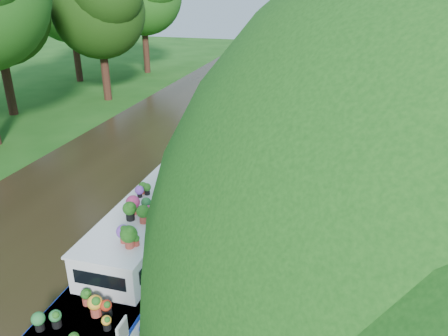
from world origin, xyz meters
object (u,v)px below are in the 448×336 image
(pedestrian_pink, at_px, (311,89))
(sandwich_board, at_px, (257,291))
(plant_boat, at_px, (158,227))
(second_boat, at_px, (264,91))
(pedestrian_dark, at_px, (315,84))

(pedestrian_pink, bearing_deg, sandwich_board, -108.45)
(plant_boat, xyz_separation_m, second_boat, (-0.50, 20.35, -0.37))
(second_boat, height_order, pedestrian_dark, pedestrian_dark)
(sandwich_board, distance_m, pedestrian_dark, 23.30)
(second_boat, height_order, pedestrian_pink, pedestrian_pink)
(second_boat, height_order, sandwich_board, second_boat)
(pedestrian_pink, bearing_deg, pedestrian_dark, 64.48)
(pedestrian_pink, relative_size, pedestrian_dark, 1.00)
(sandwich_board, relative_size, pedestrian_pink, 0.56)
(sandwich_board, xyz_separation_m, pedestrian_dark, (-0.49, 23.29, 0.45))
(second_boat, distance_m, pedestrian_pink, 3.48)
(plant_boat, height_order, second_boat, plant_boat)
(sandwich_board, xyz_separation_m, pedestrian_pink, (-0.65, 21.67, 0.45))
(sandwich_board, height_order, pedestrian_pink, pedestrian_pink)
(plant_boat, relative_size, pedestrian_dark, 7.37)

